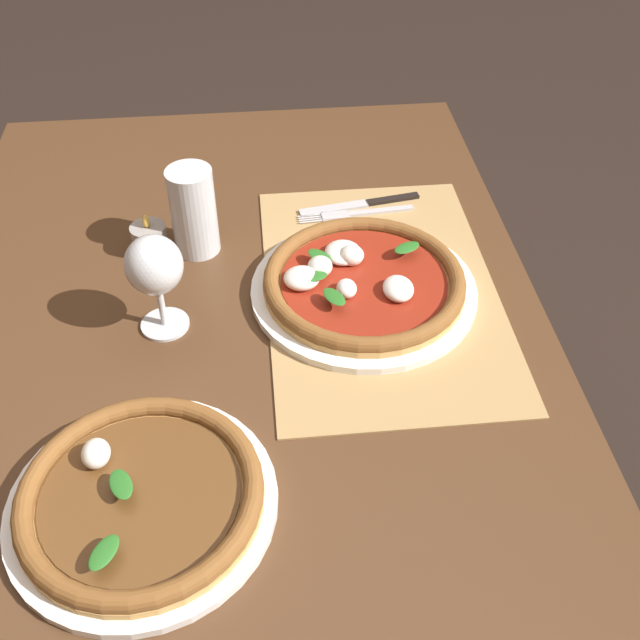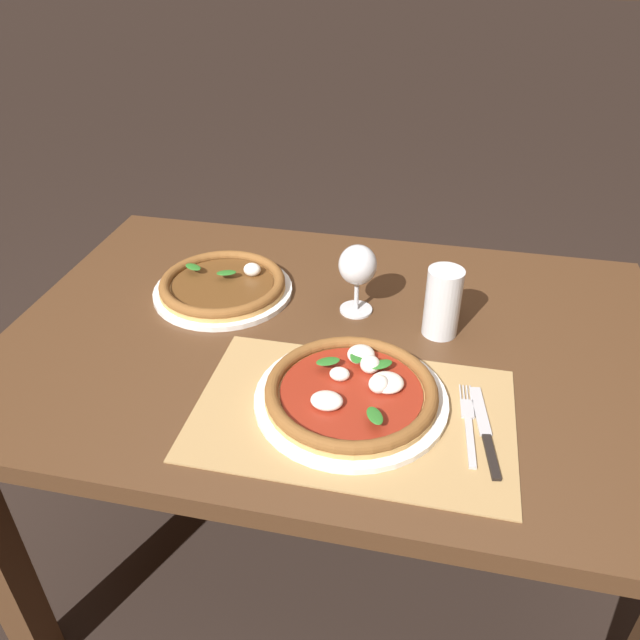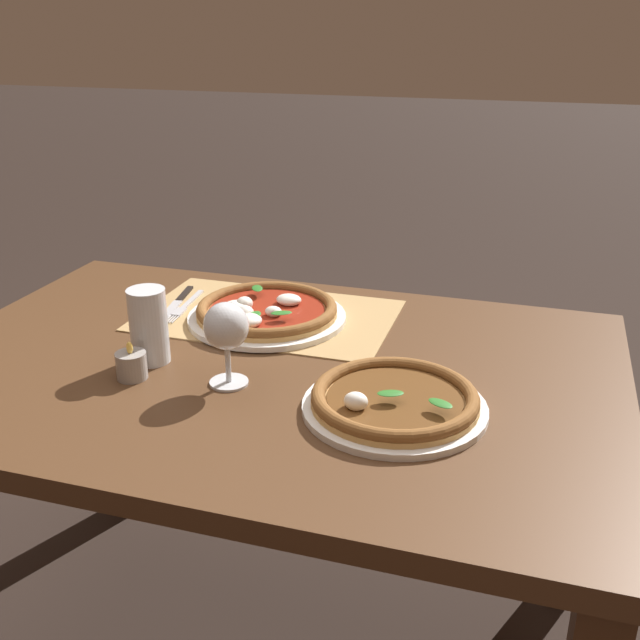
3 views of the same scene
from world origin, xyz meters
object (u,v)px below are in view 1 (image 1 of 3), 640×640
pint_glass (194,213)px  fork (355,214)px  wine_glass (155,269)px  votive_candle (150,240)px  pizza_far (141,497)px  pizza_near (363,283)px  knife (360,204)px

pint_glass → fork: bearing=-76.6°
wine_glass → pint_glass: wine_glass is taller
pint_glass → votive_candle: bearing=91.7°
pizza_far → votive_candle: votive_candle is taller
pizza_near → wine_glass: size_ratio=2.20×
wine_glass → votive_candle: (0.18, 0.03, -0.08)m
pint_glass → votive_candle: pint_glass is taller
pizza_near → votive_candle: votive_candle is taller
pizza_near → pint_glass: size_ratio=2.35×
wine_glass → knife: (0.27, -0.32, -0.10)m
pint_glass → wine_glass: bearing=166.1°
pizza_near → pizza_far: (-0.34, 0.30, -0.00)m
pizza_far → pint_glass: bearing=-6.4°
pizza_near → knife: (0.23, -0.03, -0.02)m
wine_glass → pizza_near: bearing=-82.1°
votive_candle → fork: bearing=-79.1°
pizza_near → knife: 0.23m
fork → votive_candle: 0.35m
pint_glass → votive_candle: size_ratio=2.01×
pizza_near → pint_glass: bearing=60.8°
pint_glass → fork: size_ratio=0.72×
wine_glass → fork: wine_glass is taller
fork → knife: (0.03, -0.01, 0.00)m
pizza_near → pizza_far: pizza_near is taller
pizza_near → votive_candle: bearing=67.1°
pizza_near → pizza_far: 0.46m
wine_glass → votive_candle: bearing=9.9°
pint_glass → fork: (0.06, -0.27, -0.06)m
knife → votive_candle: votive_candle is taller
knife → votive_candle: (-0.09, 0.35, 0.02)m
pizza_near → knife: pizza_near is taller
pizza_far → knife: bearing=-30.0°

